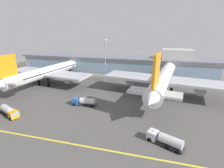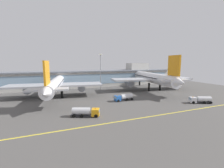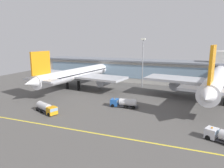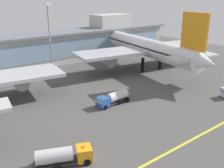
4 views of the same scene
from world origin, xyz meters
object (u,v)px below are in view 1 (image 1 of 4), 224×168
object	(u,v)px
airliner_near_left	(47,72)
apron_light_mast_west	(105,54)
fuel_tanker_truck	(164,139)
service_truck_far	(83,101)
baggage_tug_near	(10,112)
airliner_near_right	(164,79)

from	to	relation	value
airliner_near_left	apron_light_mast_west	bearing A→B (deg)	-58.02
fuel_tanker_truck	service_truck_far	bearing A→B (deg)	-4.96
fuel_tanker_truck	baggage_tug_near	world-z (taller)	same
fuel_tanker_truck	baggage_tug_near	xyz separation A→B (m)	(-48.23, 2.17, 0.00)
baggage_tug_near	apron_light_mast_west	distance (m)	50.38
airliner_near_right	baggage_tug_near	size ratio (longest dim) A/B	6.46
airliner_near_left	service_truck_far	bearing A→B (deg)	-115.72
airliner_near_left	airliner_near_right	distance (m)	56.82
airliner_near_right	baggage_tug_near	distance (m)	58.20
airliner_near_right	apron_light_mast_west	xyz separation A→B (m)	(-29.51, 13.18, 7.31)
baggage_tug_near	apron_light_mast_west	size ratio (longest dim) A/B	0.41
airliner_near_left	fuel_tanker_truck	bearing A→B (deg)	-113.35
fuel_tanker_truck	service_truck_far	size ratio (longest dim) A/B	1.01
airliner_near_left	service_truck_far	distance (m)	34.35
apron_light_mast_west	service_truck_far	bearing A→B (deg)	-88.44
airliner_near_right	service_truck_far	xyz separation A→B (m)	(-28.67, -17.79, -6.01)
apron_light_mast_west	airliner_near_right	bearing A→B (deg)	-24.06
airliner_near_right	apron_light_mast_west	world-z (taller)	apron_light_mast_west
airliner_near_right	fuel_tanker_truck	bearing A→B (deg)	-171.49
service_truck_far	airliner_near_left	bearing A→B (deg)	-37.85
fuel_tanker_truck	service_truck_far	distance (m)	32.50
airliner_near_left	apron_light_mast_west	world-z (taller)	apron_light_mast_west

